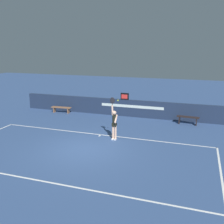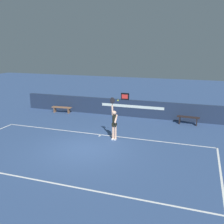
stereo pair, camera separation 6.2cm
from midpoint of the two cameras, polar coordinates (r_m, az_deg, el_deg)
ground_plane at (r=12.89m, az=-5.98°, el=-8.08°), size 60.00×60.00×0.00m
court_lines at (r=12.44m, az=-7.05°, el=-8.97°), size 12.46×5.67×0.00m
back_wall at (r=18.66m, az=2.55°, el=0.96°), size 15.65×0.28×1.19m
speed_display at (r=18.45m, az=2.99°, el=3.45°), size 0.57×0.15×0.48m
tennis_player at (r=13.76m, az=0.62°, el=-2.34°), size 0.41×0.39×2.32m
tennis_ball at (r=13.36m, az=1.45°, el=2.56°), size 0.07×0.07×0.07m
courtside_bench_near at (r=17.28m, az=16.55°, el=-1.42°), size 1.41×0.44×0.52m
courtside_bench_far at (r=19.86m, az=-10.93°, el=0.80°), size 1.55×0.45×0.45m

